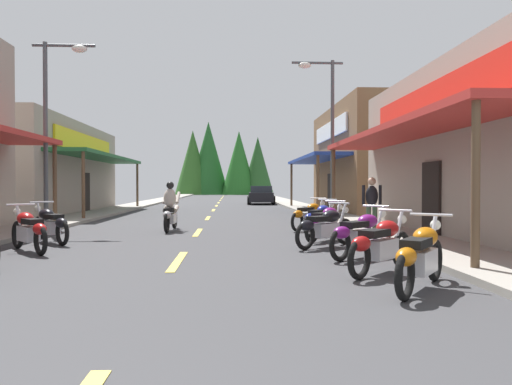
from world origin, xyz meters
TOP-DOWN VIEW (x-y plane):
  - ground at (0.00, 28.11)m, footprint 9.09×86.22m
  - sidewalk_left at (-5.55, 28.11)m, footprint 2.02×86.22m
  - sidewalk_right at (5.55, 28.11)m, footprint 2.02×86.22m
  - centerline_dashes at (0.00, 32.52)m, footprint 0.16×62.85m
  - storefront_right_far at (10.60, 25.58)m, footprint 9.94×10.90m
  - streetlamp_left at (-4.65, 15.11)m, footprint 1.99×0.30m
  - streetlamp_right at (4.66, 17.71)m, footprint 1.99×0.30m
  - motorcycle_parked_right_0 at (3.62, 5.86)m, footprint 1.37×1.77m
  - motorcycle_parked_right_1 at (3.48, 7.14)m, footprint 1.56×1.61m
  - motorcycle_parked_right_2 at (3.62, 8.84)m, footprint 1.67×1.50m
  - motorcycle_parked_right_3 at (3.21, 10.45)m, footprint 1.68×1.48m
  - motorcycle_parked_right_4 at (3.50, 11.79)m, footprint 1.45×1.71m
  - motorcycle_parked_right_5 at (3.61, 13.18)m, footprint 1.32×1.80m
  - motorcycle_parked_right_6 at (3.55, 14.68)m, footprint 1.50×1.66m
  - motorcycle_parked_left_2 at (-3.36, 9.97)m, footprint 1.45×1.70m
  - motorcycle_parked_left_3 at (-3.49, 11.55)m, footprint 1.51×1.66m
  - rider_cruising_lead at (-0.90, 14.65)m, footprint 0.60×2.14m
  - pedestrian_browsing at (5.10, 13.06)m, footprint 0.57×0.30m
  - parked_car_curbside at (3.34, 35.85)m, footprint 2.26×4.40m
  - treeline_backdrop at (-0.66, 74.08)m, footprint 15.45×7.55m

SIDE VIEW (x-z plane):
  - ground at x=0.00m, z-range -0.10..0.00m
  - centerline_dashes at x=0.00m, z-range 0.00..0.01m
  - sidewalk_left at x=-5.55m, z-range 0.00..0.12m
  - sidewalk_right at x=5.55m, z-range 0.00..0.12m
  - motorcycle_parked_right_0 at x=3.62m, z-range -0.03..1.01m
  - motorcycle_parked_right_1 at x=3.48m, z-range -0.03..1.01m
  - motorcycle_parked_right_2 at x=3.62m, z-range -0.03..1.01m
  - motorcycle_parked_right_3 at x=3.21m, z-range -0.03..1.01m
  - motorcycle_parked_right_4 at x=3.50m, z-range -0.03..1.01m
  - motorcycle_parked_right_5 at x=3.61m, z-range -0.03..1.01m
  - motorcycle_parked_right_6 at x=3.55m, z-range -0.03..1.01m
  - motorcycle_parked_left_2 at x=-3.36m, z-range -0.03..1.01m
  - motorcycle_parked_left_3 at x=-3.49m, z-range -0.03..1.01m
  - rider_cruising_lead at x=-0.90m, z-range -0.13..1.44m
  - parked_car_curbside at x=3.34m, z-range -0.01..1.39m
  - pedestrian_browsing at x=5.10m, z-range 0.13..1.81m
  - storefront_right_far at x=10.60m, z-range 0.00..5.77m
  - streetlamp_left at x=-4.65m, z-range 0.92..6.96m
  - streetlamp_right at x=4.66m, z-range 0.93..7.20m
  - treeline_backdrop at x=-0.66m, z-range -0.57..10.91m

